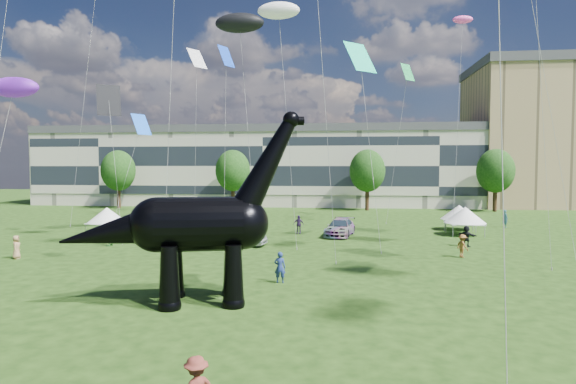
# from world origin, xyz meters

# --- Properties ---
(ground) EXTENTS (220.00, 220.00, 0.00)m
(ground) POSITION_xyz_m (0.00, 0.00, 0.00)
(ground) COLOR #16330C
(ground) RESTS_ON ground
(terrace_row) EXTENTS (78.00, 11.00, 12.00)m
(terrace_row) POSITION_xyz_m (-8.00, 62.00, 6.00)
(terrace_row) COLOR beige
(terrace_row) RESTS_ON ground
(apartment_block) EXTENTS (28.00, 18.00, 22.00)m
(apartment_block) POSITION_xyz_m (40.00, 65.00, 11.00)
(apartment_block) COLOR tan
(apartment_block) RESTS_ON ground
(tree_far_left) EXTENTS (5.20, 5.20, 9.44)m
(tree_far_left) POSITION_xyz_m (-30.00, 53.00, 6.29)
(tree_far_left) COLOR #382314
(tree_far_left) RESTS_ON ground
(tree_mid_left) EXTENTS (5.20, 5.20, 9.44)m
(tree_mid_left) POSITION_xyz_m (-12.00, 53.00, 6.29)
(tree_mid_left) COLOR #382314
(tree_mid_left) RESTS_ON ground
(tree_mid_right) EXTENTS (5.20, 5.20, 9.44)m
(tree_mid_right) POSITION_xyz_m (8.00, 53.00, 6.29)
(tree_mid_right) COLOR #382314
(tree_mid_right) RESTS_ON ground
(tree_far_right) EXTENTS (5.20, 5.20, 9.44)m
(tree_far_right) POSITION_xyz_m (26.00, 53.00, 6.29)
(tree_far_right) COLOR #382314
(tree_far_right) RESTS_ON ground
(dinosaur_sculpture) EXTENTS (11.45, 4.46, 9.36)m
(dinosaur_sculpture) POSITION_xyz_m (-2.97, 3.73, 3.53)
(dinosaur_sculpture) COLOR black
(dinosaur_sculpture) RESTS_ON ground
(car_silver) EXTENTS (2.73, 5.03, 1.62)m
(car_silver) POSITION_xyz_m (-10.98, 22.07, 0.81)
(car_silver) COLOR #ACADB1
(car_silver) RESTS_ON ground
(car_grey) EXTENTS (4.87, 2.24, 1.55)m
(car_grey) POSITION_xyz_m (-4.26, 19.84, 0.77)
(car_grey) COLOR slate
(car_grey) RESTS_ON ground
(car_white) EXTENTS (5.79, 3.50, 1.50)m
(car_white) POSITION_xyz_m (-5.95, 22.46, 0.75)
(car_white) COLOR silver
(car_white) RESTS_ON ground
(car_dark) EXTENTS (3.18, 5.71, 1.56)m
(car_dark) POSITION_xyz_m (4.01, 26.26, 0.78)
(car_dark) COLOR #595960
(car_dark) RESTS_ON ground
(gazebo_near) EXTENTS (3.81, 3.81, 2.64)m
(gazebo_near) POSITION_xyz_m (15.59, 28.10, 1.86)
(gazebo_near) COLOR white
(gazebo_near) RESTS_ON ground
(gazebo_far) EXTENTS (4.41, 4.41, 2.53)m
(gazebo_far) POSITION_xyz_m (15.96, 31.83, 1.77)
(gazebo_far) COLOR white
(gazebo_far) RESTS_ON ground
(gazebo_left) EXTENTS (4.30, 4.30, 2.53)m
(gazebo_left) POSITION_xyz_m (-17.97, 25.28, 1.78)
(gazebo_left) COLOR white
(gazebo_left) RESTS_ON ground
(visitors) EXTENTS (47.72, 42.18, 1.87)m
(visitors) POSITION_xyz_m (-1.71, 15.61, 0.87)
(visitors) COLOR #378937
(visitors) RESTS_ON ground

